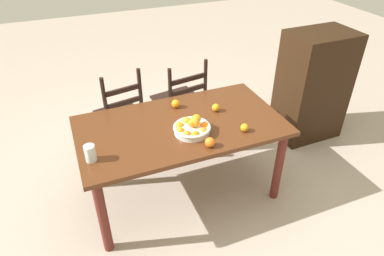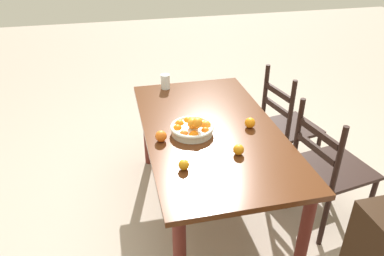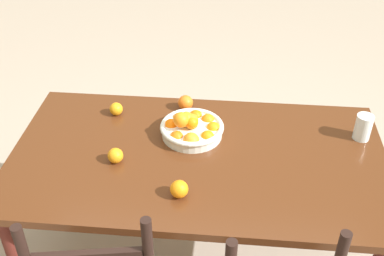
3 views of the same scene
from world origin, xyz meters
name	(u,v)px [view 2 (image 2 of 3)]	position (x,y,z in m)	size (l,w,h in m)	color
ground_plane	(209,209)	(0.00, 0.00, 0.00)	(12.00, 12.00, 0.00)	#AE9E8E
dining_table	(211,140)	(0.00, 0.00, 0.63)	(1.61, 0.89, 0.72)	#502914
chair_near_window	(329,170)	(0.28, 0.77, 0.45)	(0.52, 0.52, 0.93)	black
chair_by_cabinet	(287,127)	(-0.34, 0.76, 0.44)	(0.47, 0.47, 0.94)	black
fruit_bowl	(192,128)	(0.04, -0.14, 0.76)	(0.29, 0.29, 0.13)	white
orange_loose_0	(184,165)	(0.42, -0.27, 0.75)	(0.06, 0.06, 0.06)	orange
orange_loose_1	(161,136)	(0.09, -0.35, 0.76)	(0.07, 0.07, 0.07)	orange
orange_loose_2	(250,123)	(0.05, 0.26, 0.76)	(0.07, 0.07, 0.07)	orange
orange_loose_3	(239,150)	(0.34, 0.08, 0.75)	(0.07, 0.07, 0.07)	orange
drinking_glass	(165,82)	(-0.72, -0.19, 0.78)	(0.07, 0.07, 0.12)	silver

